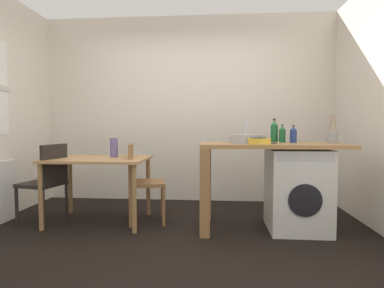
# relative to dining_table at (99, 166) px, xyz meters

# --- Properties ---
(ground_plane) EXTENTS (5.46, 5.46, 0.00)m
(ground_plane) POSITION_rel_dining_table_xyz_m (0.90, -0.56, -0.64)
(ground_plane) COLOR black
(wall_back) EXTENTS (4.60, 0.10, 2.70)m
(wall_back) POSITION_rel_dining_table_xyz_m (0.90, 1.19, 0.71)
(wall_back) COLOR silver
(wall_back) RESTS_ON ground_plane
(dining_table) EXTENTS (1.10, 0.76, 0.74)m
(dining_table) POSITION_rel_dining_table_xyz_m (0.00, 0.00, 0.00)
(dining_table) COLOR tan
(dining_table) RESTS_ON ground_plane
(chair_person_seat) EXTENTS (0.48, 0.48, 0.90)m
(chair_person_seat) POSITION_rel_dining_table_xyz_m (-0.55, -0.12, -0.14)
(chair_person_seat) COLOR black
(chair_person_seat) RESTS_ON ground_plane
(chair_opposite) EXTENTS (0.48, 0.48, 0.90)m
(chair_opposite) POSITION_rel_dining_table_xyz_m (0.48, 0.03, -0.14)
(chair_opposite) COLOR olive
(chair_opposite) RESTS_ON ground_plane
(kitchen_counter) EXTENTS (1.50, 0.68, 0.92)m
(kitchen_counter) POSITION_rel_dining_table_xyz_m (1.72, -0.10, 0.12)
(kitchen_counter) COLOR #9E7042
(kitchen_counter) RESTS_ON ground_plane
(washing_machine) EXTENTS (0.60, 0.61, 0.86)m
(washing_machine) POSITION_rel_dining_table_xyz_m (2.19, -0.10, -0.21)
(washing_machine) COLOR silver
(washing_machine) RESTS_ON ground_plane
(sink_basin) EXTENTS (0.38, 0.38, 0.09)m
(sink_basin) POSITION_rel_dining_table_xyz_m (1.66, -0.10, 0.32)
(sink_basin) COLOR #9EA0A5
(sink_basin) RESTS_ON kitchen_counter
(tap) EXTENTS (0.02, 0.02, 0.28)m
(tap) POSITION_rel_dining_table_xyz_m (1.66, 0.08, 0.42)
(tap) COLOR #B2B2B7
(tap) RESTS_ON kitchen_counter
(bottle_tall_green) EXTENTS (0.08, 0.08, 0.26)m
(bottle_tall_green) POSITION_rel_dining_table_xyz_m (1.99, 0.15, 0.40)
(bottle_tall_green) COLOR #19592D
(bottle_tall_green) RESTS_ON kitchen_counter
(bottle_squat_brown) EXTENTS (0.07, 0.07, 0.20)m
(bottle_squat_brown) POSITION_rel_dining_table_xyz_m (2.07, 0.09, 0.37)
(bottle_squat_brown) COLOR #19592D
(bottle_squat_brown) RESTS_ON kitchen_counter
(bottle_clear_small) EXTENTS (0.07, 0.07, 0.19)m
(bottle_clear_small) POSITION_rel_dining_table_xyz_m (2.17, 0.03, 0.36)
(bottle_clear_small) COLOR navy
(bottle_clear_small) RESTS_ON kitchen_counter
(mixing_bowl) EXTENTS (0.23, 0.23, 0.06)m
(mixing_bowl) POSITION_rel_dining_table_xyz_m (1.76, -0.30, 0.31)
(mixing_bowl) COLOR gold
(mixing_bowl) RESTS_ON kitchen_counter
(utensil_crock) EXTENTS (0.11, 0.11, 0.30)m
(utensil_crock) POSITION_rel_dining_table_xyz_m (2.56, -0.05, 0.35)
(utensil_crock) COLOR gray
(utensil_crock) RESTS_ON kitchen_counter
(vase) EXTENTS (0.09, 0.09, 0.22)m
(vase) POSITION_rel_dining_table_xyz_m (0.15, 0.10, 0.21)
(vase) COLOR slate
(vase) RESTS_ON dining_table
(scissors) EXTENTS (0.15, 0.06, 0.01)m
(scissors) POSITION_rel_dining_table_xyz_m (1.88, -0.20, 0.28)
(scissors) COLOR #B2B2B7
(scissors) RESTS_ON kitchen_counter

